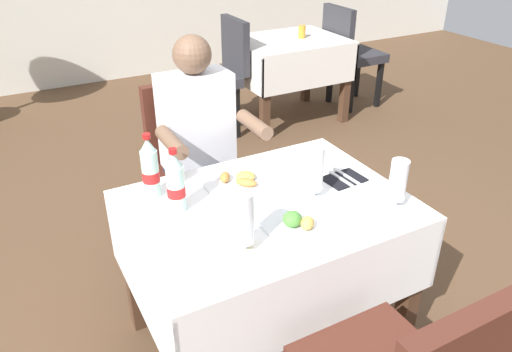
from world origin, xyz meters
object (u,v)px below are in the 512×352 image
(beer_glass_middle, at_px, (315,171))
(background_table_tumbler, at_px, (302,32))
(main_dining_table, at_px, (267,239))
(chair_far_diner_seat, at_px, (194,163))
(plate_near_camera, at_px, (295,223))
(cola_bottle_primary, at_px, (150,170))
(background_dining_table, at_px, (288,60))
(cola_bottle_secondary, at_px, (176,184))
(beer_glass_left, at_px, (398,183))
(beer_glass_right, at_px, (244,221))
(napkin_cutlery_set, at_px, (344,179))
(seated_diner_far, at_px, (202,145))
(background_chair_right, at_px, (350,50))
(plate_far_diner, at_px, (238,183))
(background_chair_left, at_px, (219,71))

(beer_glass_middle, xyz_separation_m, background_table_tumbler, (1.42, 2.29, -0.06))
(main_dining_table, height_order, chair_far_diner_seat, chair_far_diner_seat)
(chair_far_diner_seat, relative_size, plate_near_camera, 4.34)
(cola_bottle_primary, distance_m, background_dining_table, 2.76)
(beer_glass_middle, xyz_separation_m, cola_bottle_secondary, (-0.53, 0.17, -0.00))
(beer_glass_left, relative_size, cola_bottle_secondary, 0.76)
(chair_far_diner_seat, bearing_deg, beer_glass_right, -102.10)
(napkin_cutlery_set, bearing_deg, seated_diner_far, 119.30)
(beer_glass_middle, bearing_deg, main_dining_table, 168.46)
(seated_diner_far, distance_m, napkin_cutlery_set, 0.79)
(plate_near_camera, bearing_deg, background_dining_table, 58.78)
(chair_far_diner_seat, height_order, plate_near_camera, chair_far_diner_seat)
(beer_glass_middle, height_order, background_chair_right, background_chair_right)
(main_dining_table, distance_m, plate_far_diner, 0.27)
(plate_far_diner, distance_m, background_chair_left, 2.27)
(background_table_tumbler, bearing_deg, beer_glass_middle, -121.87)
(chair_far_diner_seat, xyz_separation_m, plate_far_diner, (-0.04, -0.62, 0.20))
(seated_diner_far, height_order, plate_near_camera, seated_diner_far)
(chair_far_diner_seat, bearing_deg, background_table_tumbler, 41.67)
(plate_far_diner, xyz_separation_m, background_chair_left, (0.86, 2.09, -0.20))
(chair_far_diner_seat, relative_size, background_chair_left, 1.00)
(background_dining_table, bearing_deg, beer_glass_right, -124.62)
(plate_far_diner, distance_m, cola_bottle_primary, 0.37)
(seated_diner_far, bearing_deg, beer_glass_left, -65.62)
(seated_diner_far, xyz_separation_m, cola_bottle_primary, (-0.39, -0.42, 0.15))
(beer_glass_left, xyz_separation_m, beer_glass_right, (-0.66, 0.03, 0.02))
(napkin_cutlery_set, bearing_deg, chair_far_diner_seat, 116.19)
(seated_diner_far, height_order, beer_glass_left, seated_diner_far)
(cola_bottle_primary, bearing_deg, seated_diner_far, 46.85)
(beer_glass_left, xyz_separation_m, background_table_tumbler, (1.18, 2.50, -0.05))
(beer_glass_right, bearing_deg, plate_near_camera, 7.57)
(seated_diner_far, relative_size, beer_glass_middle, 5.58)
(plate_far_diner, height_order, background_chair_left, background_chair_left)
(plate_near_camera, relative_size, cola_bottle_primary, 0.80)
(plate_far_diner, bearing_deg, plate_near_camera, -82.59)
(beer_glass_left, bearing_deg, plate_far_diner, 137.61)
(plate_far_diner, bearing_deg, cola_bottle_primary, 164.19)
(plate_far_diner, bearing_deg, beer_glass_right, -113.83)
(beer_glass_middle, distance_m, background_chair_right, 3.07)
(cola_bottle_primary, bearing_deg, cola_bottle_secondary, -71.16)
(cola_bottle_primary, bearing_deg, beer_glass_left, -33.02)
(cola_bottle_primary, xyz_separation_m, background_table_tumbler, (2.00, 1.97, -0.07))
(chair_far_diner_seat, relative_size, background_table_tumbler, 8.82)
(seated_diner_far, xyz_separation_m, cola_bottle_secondary, (-0.34, -0.57, 0.15))
(background_dining_table, xyz_separation_m, background_chair_left, (-0.68, 0.00, 0.00))
(beer_glass_left, height_order, cola_bottle_secondary, cola_bottle_secondary)
(seated_diner_far, bearing_deg, chair_far_diner_seat, 93.16)
(background_chair_left, distance_m, background_chair_right, 1.37)
(chair_far_diner_seat, xyz_separation_m, background_chair_left, (0.82, 1.46, 0.00))
(seated_diner_far, relative_size, plate_far_diner, 5.24)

